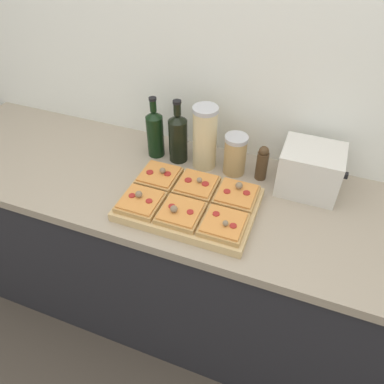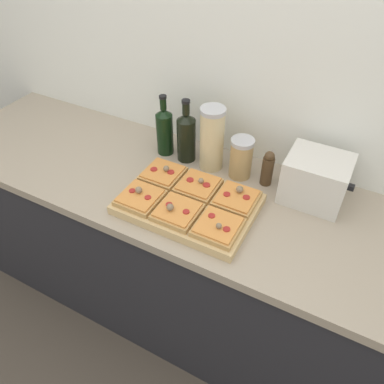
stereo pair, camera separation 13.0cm
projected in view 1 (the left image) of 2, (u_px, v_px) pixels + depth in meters
name	position (u px, v px, depth m)	size (l,w,h in m)	color
ground_plane	(185.00, 369.00, 1.86)	(12.00, 12.00, 0.00)	#4C4238
wall_back	(242.00, 75.00, 1.51)	(6.00, 0.06, 2.50)	silver
kitchen_counter	(208.00, 264.00, 1.79)	(2.63, 0.67, 0.90)	#232328
cutting_board	(189.00, 204.00, 1.42)	(0.50, 0.35, 0.04)	tan
pizza_slice_back_left	(159.00, 176.00, 1.50)	(0.15, 0.15, 0.05)	tan
pizza_slice_back_center	(197.00, 185.00, 1.46)	(0.15, 0.15, 0.05)	tan
pizza_slice_back_right	(237.00, 195.00, 1.42)	(0.15, 0.15, 0.06)	tan
pizza_slice_front_left	(141.00, 201.00, 1.39)	(0.15, 0.15, 0.05)	tan
pizza_slice_front_center	(181.00, 212.00, 1.35)	(0.15, 0.15, 0.05)	tan
pizza_slice_front_right	(224.00, 224.00, 1.30)	(0.15, 0.15, 0.05)	tan
olive_oil_bottle	(155.00, 132.00, 1.63)	(0.07, 0.07, 0.28)	black
wine_bottle	(178.00, 137.00, 1.60)	(0.08, 0.08, 0.29)	black
grain_jar_tall	(205.00, 138.00, 1.55)	(0.10, 0.10, 0.28)	beige
grain_jar_short	(235.00, 155.00, 1.55)	(0.10, 0.10, 0.18)	tan
pepper_mill	(262.00, 163.00, 1.52)	(0.05, 0.05, 0.16)	#47331E
toaster_oven	(310.00, 170.00, 1.46)	(0.26, 0.20, 0.19)	beige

